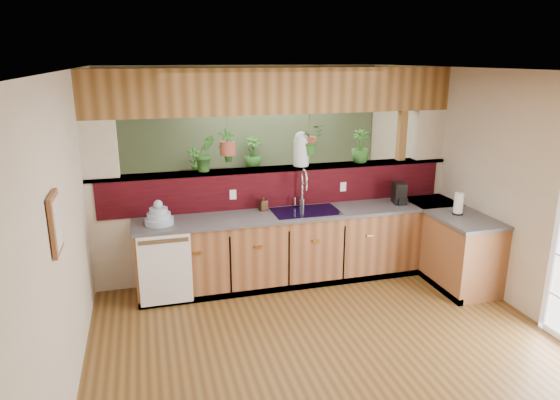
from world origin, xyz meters
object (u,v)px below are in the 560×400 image
object	(u,v)px
faucet	(303,187)
soap_dispenser	(263,203)
glass_jar	(301,149)
shelving_console	(224,198)
dish_stack	(159,217)
paper_towel	(459,204)
coffee_maker	(399,194)

from	to	relation	value
faucet	soap_dispenser	size ratio (longest dim) A/B	2.48
glass_jar	shelving_console	bearing A→B (deg)	110.61
faucet	dish_stack	size ratio (longest dim) A/B	1.55
paper_towel	shelving_console	xyz separation A→B (m)	(-2.39, 2.87, -0.53)
dish_stack	shelving_console	distance (m)	2.59
soap_dispenser	glass_jar	xyz separation A→B (m)	(0.55, 0.21, 0.61)
coffee_maker	glass_jar	xyz separation A→B (m)	(-1.22, 0.36, 0.58)
faucet	dish_stack	xyz separation A→B (m)	(-1.76, -0.18, -0.18)
coffee_maker	shelving_console	world-z (taller)	coffee_maker
coffee_maker	faucet	bearing A→B (deg)	-173.17
paper_towel	shelving_console	distance (m)	3.77
soap_dispenser	faucet	bearing A→B (deg)	-1.45
coffee_maker	glass_jar	distance (m)	1.40
soap_dispenser	shelving_console	world-z (taller)	soap_dispenser
glass_jar	shelving_console	world-z (taller)	glass_jar
dish_stack	soap_dispenser	distance (m)	1.27
faucet	soap_dispenser	xyz separation A→B (m)	(-0.51, 0.01, -0.17)
glass_jar	faucet	bearing A→B (deg)	-100.76
paper_towel	glass_jar	world-z (taller)	glass_jar
soap_dispenser	shelving_console	xyz separation A→B (m)	(-0.16, 2.11, -0.50)
dish_stack	soap_dispenser	bearing A→B (deg)	8.63
soap_dispenser	shelving_console	bearing A→B (deg)	94.43
coffee_maker	dish_stack	bearing A→B (deg)	-166.06
dish_stack	coffee_maker	world-z (taller)	dish_stack
coffee_maker	glass_jar	world-z (taller)	glass_jar
faucet	coffee_maker	size ratio (longest dim) A/B	1.84
soap_dispenser	shelving_console	size ratio (longest dim) A/B	0.15
faucet	paper_towel	bearing A→B (deg)	-23.66
dish_stack	paper_towel	bearing A→B (deg)	-9.37
dish_stack	glass_jar	size ratio (longest dim) A/B	0.74
faucet	dish_stack	bearing A→B (deg)	-174.25
dish_stack	coffee_maker	xyz separation A→B (m)	(3.02, 0.04, 0.04)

